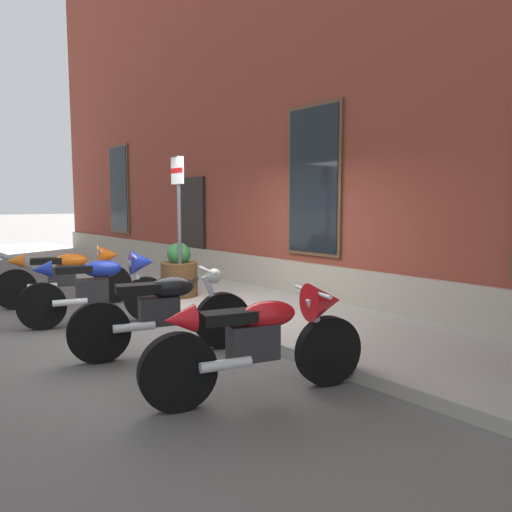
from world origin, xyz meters
TOP-DOWN VIEW (x-y plane):
  - ground_plane at (0.00, 0.00)m, footprint 140.00×140.00m
  - sidewalk at (0.00, 1.21)m, footprint 29.27×2.41m
  - brick_pub_facade at (0.00, 5.50)m, footprint 23.27×6.27m
  - motorcycle_orange_sport at (-2.47, -0.88)m, footprint 0.88×2.10m
  - motorcycle_blue_sport at (-0.91, -0.97)m, footprint 0.81×2.01m
  - motorcycle_black_naked at (0.95, -0.98)m, footprint 0.81×2.03m
  - motorcycle_red_sport at (2.59, -0.87)m, footprint 0.80×2.08m
  - parking_sign at (-1.29, 0.53)m, footprint 0.36×0.07m
  - barrel_planter at (-1.47, 0.63)m, footprint 0.66×0.66m

SIDE VIEW (x-z plane):
  - ground_plane at x=0.00m, z-range 0.00..0.00m
  - sidewalk at x=0.00m, z-range 0.00..0.13m
  - motorcycle_black_naked at x=0.95m, z-range 0.00..0.97m
  - barrel_planter at x=-1.47m, z-range 0.05..0.97m
  - motorcycle_red_sport at x=2.59m, z-range 0.05..1.05m
  - motorcycle_orange_sport at x=-2.47m, z-range 0.05..1.06m
  - motorcycle_blue_sport at x=-0.91m, z-range 0.04..1.09m
  - parking_sign at x=-1.29m, z-range 0.48..2.86m
  - brick_pub_facade at x=0.00m, z-range -0.01..9.17m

